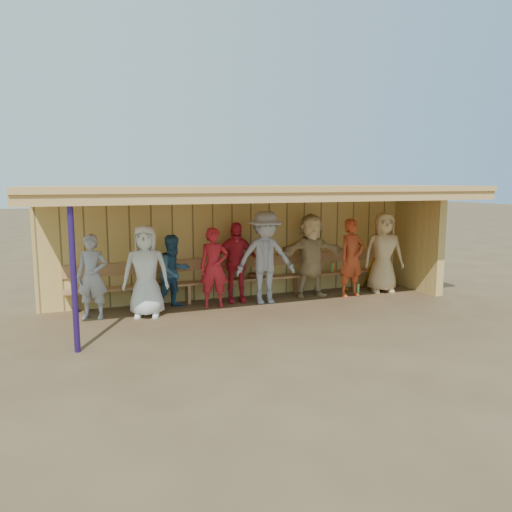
% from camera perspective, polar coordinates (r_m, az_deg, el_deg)
% --- Properties ---
extents(ground, '(90.00, 90.00, 0.00)m').
position_cam_1_polar(ground, '(10.26, 0.71, -6.08)').
color(ground, brown).
rests_on(ground, ground).
extents(player_a, '(0.69, 0.59, 1.62)m').
position_cam_1_polar(player_a, '(9.91, -18.21, -2.24)').
color(player_a, '#97989F').
rests_on(player_a, ground).
extents(player_b, '(0.99, 0.77, 1.78)m').
position_cam_1_polar(player_b, '(9.74, -12.49, -1.71)').
color(player_b, white).
rests_on(player_b, ground).
extents(player_c, '(0.90, 0.82, 1.51)m').
position_cam_1_polar(player_c, '(10.37, -9.35, -1.75)').
color(player_c, '#2C567B').
rests_on(player_c, ground).
extents(player_d, '(1.06, 0.56, 1.73)m').
position_cam_1_polar(player_d, '(10.73, -2.37, -0.72)').
color(player_d, red).
rests_on(player_d, ground).
extents(player_e, '(1.36, 0.89, 1.97)m').
position_cam_1_polar(player_e, '(10.60, 1.08, -0.16)').
color(player_e, '#9A9AA2').
rests_on(player_e, ground).
extents(player_f, '(1.78, 0.67, 1.88)m').
position_cam_1_polar(player_f, '(11.28, 6.33, 0.08)').
color(player_f, tan).
rests_on(player_f, ground).
extents(player_g, '(0.70, 0.52, 1.76)m').
position_cam_1_polar(player_g, '(11.41, 10.88, -0.23)').
color(player_g, '#AA3A1B').
rests_on(player_g, ground).
extents(player_h, '(1.06, 0.85, 1.88)m').
position_cam_1_polar(player_h, '(12.04, 14.36, 0.38)').
color(player_h, tan).
rests_on(player_h, ground).
extents(player_extra, '(0.66, 0.49, 1.65)m').
position_cam_1_polar(player_extra, '(10.34, -4.83, -1.30)').
color(player_extra, red).
rests_on(player_extra, ground).
extents(dugout_structure, '(8.80, 3.20, 2.50)m').
position_cam_1_polar(dugout_structure, '(10.75, 1.29, 3.76)').
color(dugout_structure, tan).
rests_on(dugout_structure, ground).
extents(bench, '(7.60, 0.34, 0.93)m').
position_cam_1_polar(bench, '(11.16, -1.41, -2.11)').
color(bench, tan).
rests_on(bench, ground).
extents(dugout_equipment, '(5.56, 0.62, 0.80)m').
position_cam_1_polar(dugout_equipment, '(10.90, -3.59, -2.59)').
color(dugout_equipment, orange).
rests_on(dugout_equipment, ground).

